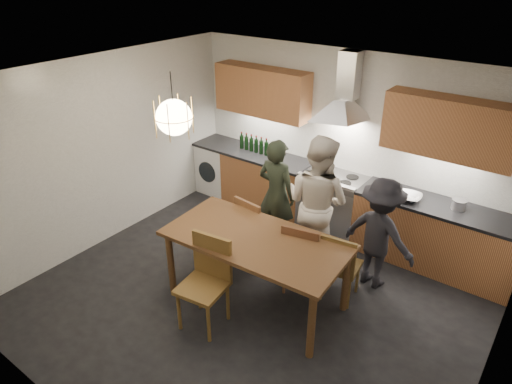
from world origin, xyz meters
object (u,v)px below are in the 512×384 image
Objects in this scene: chair_back_left at (253,226)px; person_mid at (317,203)px; dining_table at (256,246)px; person_right at (379,234)px; wine_bottles at (254,143)px; person_left at (277,194)px; mixing_bowl at (409,197)px; stock_pot at (459,205)px; chair_front at (207,276)px.

person_mid is at bearing -136.75° from chair_back_left.
person_right is (0.99, 1.15, -0.06)m from dining_table.
dining_table is 1.18× the size of person_mid.
person_right reaches higher than chair_back_left.
person_left is at bearing -39.44° from wine_bottles.
person_left is at bearing -155.72° from mixing_bowl.
dining_table is 1.11m from person_mid.
person_mid reaches higher than dining_table.
stock_pot is at bearing -119.98° from person_right.
dining_table is 1.34× the size of person_left.
mixing_bowl reaches higher than chair_back_left.
chair_back_left is at bearing 126.30° from dining_table.
stock_pot is at bearing -140.37° from chair_back_left.
chair_front reaches higher than chair_back_left.
wine_bottles is at bearing -10.32° from person_right.
stock_pot is 0.31× the size of wine_bottles.
chair_front is 2.77m from mixing_bowl.
chair_back_left is at bearing -147.16° from stock_pot.
person_left is 4.96× the size of mixing_bowl.
wine_bottles is at bearing 177.28° from mixing_bowl.
stock_pot is (1.87, 2.55, 0.36)m from chair_front.
chair_back_left is (-0.49, 0.60, -0.22)m from dining_table.
person_mid is 10.35× the size of stock_pot.
mixing_bowl is at bearing -135.23° from person_mid.
chair_back_left is 0.60× the size of person_left.
stock_pot is (0.58, 0.13, 0.02)m from mixing_bowl.
stock_pot is (1.48, 0.89, 0.06)m from person_mid.
person_left is at bearing -158.60° from stock_pot.
chair_back_left is 5.51× the size of stock_pot.
person_right is at bearing -18.25° from wine_bottles.
person_mid reaches higher than chair_front.
person_right is 2.64m from wine_bottles.
dining_table is at bearing 86.34° from person_mid.
person_left is 9.11× the size of stock_pot.
person_mid is at bearing -27.98° from wine_bottles.
wine_bottles is (-2.56, 0.12, 0.10)m from mixing_bowl.
chair_front is at bearing 62.52° from person_right.
person_mid is at bearing -139.89° from mixing_bowl.
dining_table is 2.22× the size of chair_back_left.
mixing_bowl is (0.90, 0.76, 0.04)m from person_mid.
chair_back_left is 0.88m from person_mid.
chair_back_left is at bearing 28.05° from person_right.
chair_front is 1.91× the size of wine_bottles.
stock_pot is (2.13, 0.84, 0.17)m from person_left.
person_right reaches higher than dining_table.
person_right is (0.83, 0.06, -0.18)m from person_mid.
person_right is 4.49× the size of mixing_bowl.
chair_back_left reaches higher than dining_table.
chair_front is 6.06× the size of stock_pot.
chair_back_left is 1.59m from person_right.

